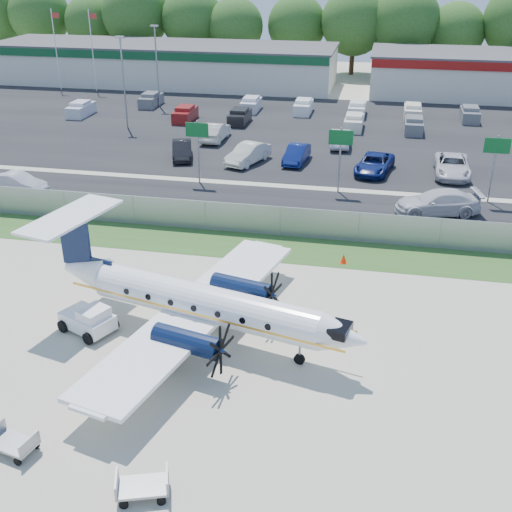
% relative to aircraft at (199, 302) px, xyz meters
% --- Properties ---
extents(ground, '(170.00, 170.00, 0.00)m').
position_rel_aircraft_xyz_m(ground, '(1.80, -1.32, -1.97)').
color(ground, '#BDB79F').
rests_on(ground, ground).
extents(grass_verge, '(170.00, 4.00, 0.02)m').
position_rel_aircraft_xyz_m(grass_verge, '(1.80, 10.68, -1.96)').
color(grass_verge, '#2D561E').
rests_on(grass_verge, ground).
extents(access_road, '(170.00, 8.00, 0.02)m').
position_rel_aircraft_xyz_m(access_road, '(1.80, 17.68, -1.96)').
color(access_road, black).
rests_on(access_road, ground).
extents(parking_lot, '(170.00, 32.00, 0.02)m').
position_rel_aircraft_xyz_m(parking_lot, '(1.80, 38.68, -1.96)').
color(parking_lot, black).
rests_on(parking_lot, ground).
extents(perimeter_fence, '(120.00, 0.06, 1.99)m').
position_rel_aircraft_xyz_m(perimeter_fence, '(1.80, 12.68, -0.97)').
color(perimeter_fence, gray).
rests_on(perimeter_fence, ground).
extents(building_west, '(46.40, 12.40, 5.24)m').
position_rel_aircraft_xyz_m(building_west, '(-22.20, 60.66, 0.66)').
color(building_west, silver).
rests_on(building_west, ground).
extents(sign_left, '(1.80, 0.26, 5.00)m').
position_rel_aircraft_xyz_m(sign_left, '(-6.20, 21.58, 1.64)').
color(sign_left, gray).
rests_on(sign_left, ground).
extents(sign_mid, '(1.80, 0.26, 5.00)m').
position_rel_aircraft_xyz_m(sign_mid, '(4.80, 21.58, 1.64)').
color(sign_mid, gray).
rests_on(sign_mid, ground).
extents(sign_right, '(1.80, 0.26, 5.00)m').
position_rel_aircraft_xyz_m(sign_right, '(15.80, 21.58, 1.64)').
color(sign_right, gray).
rests_on(sign_right, ground).
extents(flagpole_west, '(1.06, 0.12, 10.00)m').
position_rel_aircraft_xyz_m(flagpole_west, '(-34.12, 53.68, 3.67)').
color(flagpole_west, white).
rests_on(flagpole_west, ground).
extents(flagpole_east, '(1.06, 0.12, 10.00)m').
position_rel_aircraft_xyz_m(flagpole_east, '(-29.12, 53.68, 3.67)').
color(flagpole_east, white).
rests_on(flagpole_east, ground).
extents(light_pole_nw, '(0.90, 0.35, 9.09)m').
position_rel_aircraft_xyz_m(light_pole_nw, '(-18.20, 36.68, 3.26)').
color(light_pole_nw, gray).
rests_on(light_pole_nw, ground).
extents(light_pole_sw, '(0.90, 0.35, 9.09)m').
position_rel_aircraft_xyz_m(light_pole_sw, '(-18.20, 46.68, 3.26)').
color(light_pole_sw, gray).
rests_on(light_pole_sw, ground).
extents(tree_line, '(112.00, 6.00, 14.00)m').
position_rel_aircraft_xyz_m(tree_line, '(1.80, 72.68, -1.97)').
color(tree_line, '#275318').
rests_on(tree_line, ground).
extents(aircraft, '(16.72, 16.35, 5.10)m').
position_rel_aircraft_xyz_m(aircraft, '(0.00, 0.00, 0.00)').
color(aircraft, white).
rests_on(aircraft, ground).
extents(pushback_tug, '(2.99, 2.68, 1.38)m').
position_rel_aircraft_xyz_m(pushback_tug, '(-5.41, -0.54, -1.31)').
color(pushback_tug, white).
rests_on(pushback_tug, ground).
extents(baggage_cart_near, '(2.03, 1.58, 0.94)m').
position_rel_aircraft_xyz_m(baggage_cart_near, '(0.79, -9.92, -1.54)').
color(baggage_cart_near, gray).
rests_on(baggage_cart_near, ground).
extents(baggage_cart_far, '(1.93, 1.41, 0.92)m').
position_rel_aircraft_xyz_m(baggage_cart_far, '(-4.67, -8.86, -1.54)').
color(baggage_cart_far, gray).
rests_on(baggage_cart_far, ground).
extents(cone_starboard_wing, '(0.41, 0.41, 0.58)m').
position_rel_aircraft_xyz_m(cone_starboard_wing, '(6.14, 9.44, -1.70)').
color(cone_starboard_wing, '#FF3308').
rests_on(cone_starboard_wing, ground).
extents(road_car_west, '(4.71, 2.36, 1.48)m').
position_rel_aircraft_xyz_m(road_car_west, '(-19.09, 16.81, -1.97)').
color(road_car_west, silver).
rests_on(road_car_west, ground).
extents(road_car_mid, '(6.24, 3.65, 1.70)m').
position_rel_aircraft_xyz_m(road_car_mid, '(11.97, 18.56, -1.97)').
color(road_car_mid, silver).
rests_on(road_car_mid, ground).
extents(parked_car_a, '(2.98, 5.01, 1.56)m').
position_rel_aircraft_xyz_m(parked_car_a, '(-9.48, 27.64, -1.97)').
color(parked_car_a, black).
rests_on(parked_car_a, ground).
extents(parked_car_b, '(3.42, 5.42, 1.69)m').
position_rel_aircraft_xyz_m(parked_car_b, '(-3.47, 27.40, -1.97)').
color(parked_car_b, beige).
rests_on(parked_car_b, ground).
extents(parked_car_c, '(2.02, 4.74, 1.52)m').
position_rel_aircraft_xyz_m(parked_car_c, '(0.64, 28.38, -1.97)').
color(parked_car_c, navy).
rests_on(parked_car_c, ground).
extents(parked_car_d, '(3.51, 5.85, 1.52)m').
position_rel_aircraft_xyz_m(parked_car_d, '(7.34, 26.92, -1.97)').
color(parked_car_d, navy).
rests_on(parked_car_d, ground).
extents(parked_car_e, '(2.86, 6.01, 1.65)m').
position_rel_aircraft_xyz_m(parked_car_e, '(13.60, 27.42, -1.97)').
color(parked_car_e, silver).
rests_on(parked_car_e, ground).
extents(parked_car_f, '(1.92, 5.19, 1.70)m').
position_rel_aircraft_xyz_m(parked_car_f, '(-8.08, 33.88, -1.97)').
color(parked_car_f, beige).
rests_on(parked_car_f, ground).
extents(parked_car_g, '(2.03, 5.09, 1.65)m').
position_rel_aircraft_xyz_m(parked_car_g, '(3.93, 34.23, -1.97)').
color(parked_car_g, silver).
rests_on(parked_car_g, ground).
extents(far_parking_rows, '(56.00, 10.00, 1.60)m').
position_rel_aircraft_xyz_m(far_parking_rows, '(1.80, 43.68, -1.97)').
color(far_parking_rows, gray).
rests_on(far_parking_rows, ground).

